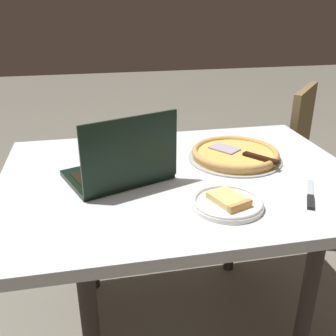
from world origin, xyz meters
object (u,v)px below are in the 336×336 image
object	(u,v)px
laptop	(121,167)
pizza_plate	(228,202)
pizza_tray	(235,154)
table_knife	(310,197)
dining_table	(181,192)
chair_near	(277,150)

from	to	relation	value
laptop	pizza_plate	world-z (taller)	laptop
pizza_tray	pizza_plate	bearing A→B (deg)	66.48
laptop	table_knife	size ratio (longest dim) A/B	2.08
pizza_plate	table_knife	xyz separation A→B (m)	(-0.27, -0.00, -0.01)
laptop	table_knife	distance (m)	0.61
laptop	pizza_plate	size ratio (longest dim) A/B	1.83
pizza_tray	dining_table	bearing A→B (deg)	22.55
dining_table	laptop	bearing A→B (deg)	3.05
dining_table	pizza_tray	bearing A→B (deg)	-157.45
pizza_plate	table_knife	size ratio (longest dim) A/B	1.14
pizza_plate	pizza_tray	size ratio (longest dim) A/B	0.60
chair_near	table_knife	bearing A→B (deg)	68.32
pizza_plate	chair_near	xyz separation A→B (m)	(-0.64, -0.93, -0.24)
dining_table	chair_near	world-z (taller)	chair_near
dining_table	table_knife	distance (m)	0.44
table_knife	chair_near	xyz separation A→B (m)	(-0.37, -0.93, -0.23)
laptop	pizza_plate	distance (m)	0.37
dining_table	pizza_tray	size ratio (longest dim) A/B	3.49
table_knife	chair_near	world-z (taller)	chair_near
laptop	chair_near	size ratio (longest dim) A/B	0.45
dining_table	pizza_plate	bearing A→B (deg)	108.96
pizza_plate	pizza_tray	world-z (taller)	pizza_tray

